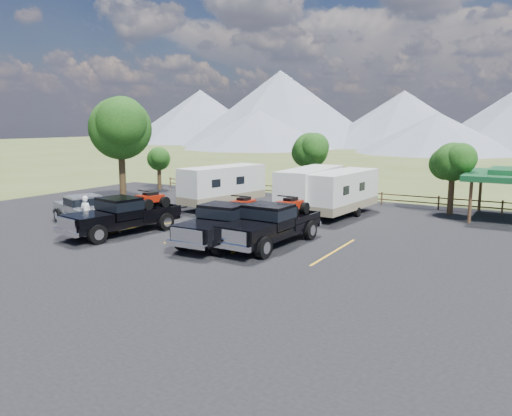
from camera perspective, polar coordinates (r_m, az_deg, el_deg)
The scene contains 18 objects.
ground at distance 23.34m, azimuth -8.71°, elevation -5.31°, with size 320.00×320.00×0.00m, color #4A5B26.
asphalt_lot at distance 25.66m, azimuth -4.50°, elevation -3.80°, with size 44.00×34.00×0.04m, color black.
stall_lines at distance 26.45m, azimuth -3.27°, elevation -3.32°, with size 12.12×5.50×0.01m.
tree_big_nw at distance 37.69m, azimuth -15.27°, elevation 8.76°, with size 5.54×5.18×7.84m.
tree_ne_a at distance 34.98m, azimuth 21.55°, elevation 4.91°, with size 3.11×2.92×4.76m.
tree_north at distance 40.01m, azimuth 6.22°, elevation 6.56°, with size 3.46×3.24×5.25m.
tree_nw_small at distance 46.00m, azimuth -11.07°, elevation 5.53°, with size 2.59×2.43×3.85m.
rail_fence at distance 38.38m, azimuth 11.31°, elevation 1.45°, with size 36.12×0.12×1.00m.
mountain_range at distance 125.38m, azimuth 20.51°, elevation 9.97°, with size 209.00×71.00×20.00m.
rig_left at distance 27.98m, azimuth -14.85°, elevation -0.66°, with size 3.33×6.99×2.24m.
rig_center at distance 25.03m, azimuth -3.44°, elevation -1.56°, with size 2.55×6.76×2.23m.
rig_right at distance 24.53m, azimuth 1.80°, elevation -1.71°, with size 2.75×7.00×2.30m.
trailer_left at distance 35.56m, azimuth -3.82°, elevation 2.54°, with size 3.47×8.45×2.92m.
trailer_center at distance 33.37m, azimuth 6.19°, elevation 2.09°, with size 2.46×8.61×2.99m.
trailer_right at distance 32.60m, azimuth 9.81°, elevation 1.73°, with size 2.79×8.37×2.89m.
pickup_silver at distance 31.07m, azimuth -19.02°, elevation -0.19°, with size 6.07×3.62×1.74m.
person_a at distance 29.82m, azimuth -18.84°, elevation -0.48°, with size 0.70×0.46×1.91m, color white.
person_b at distance 28.19m, azimuth -15.60°, elevation -1.25°, with size 0.75×0.59×1.55m, color gray.
Camera 1 is at (14.26, -17.47, 6.01)m, focal length 35.00 mm.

